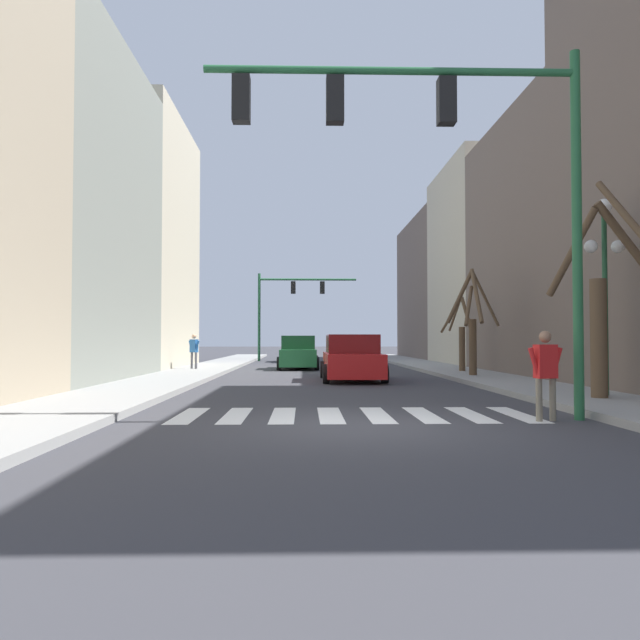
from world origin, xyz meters
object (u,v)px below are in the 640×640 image
(pedestrian_on_left_sidewalk, at_px, (194,348))
(pedestrian_on_right_sidewalk, at_px, (546,368))
(traffic_signal_near, at_px, (442,144))
(street_tree_right_mid, at_px, (472,323))
(car_parked_left_near, at_px, (298,350))
(street_tree_right_far, at_px, (461,337))
(car_parked_right_far, at_px, (298,354))
(traffic_signal_far, at_px, (288,297))
(street_lamp_right_corner, at_px, (604,256))
(street_tree_left_far, at_px, (604,300))
(car_at_intersection, at_px, (352,359))

(pedestrian_on_left_sidewalk, bearing_deg, pedestrian_on_right_sidewalk, 155.71)
(traffic_signal_near, relative_size, street_tree_right_mid, 1.75)
(car_parked_left_near, relative_size, street_tree_right_far, 1.43)
(car_parked_right_far, relative_size, pedestrian_on_right_sidewalk, 2.70)
(traffic_signal_near, bearing_deg, traffic_signal_far, 96.60)
(pedestrian_on_left_sidewalk, bearing_deg, car_parked_left_near, -72.26)
(traffic_signal_far, xyz_separation_m, pedestrian_on_left_sidewalk, (-3.81, -14.30, -3.25))
(street_lamp_right_corner, distance_m, pedestrian_on_right_sidewalk, 5.00)
(car_parked_left_near, distance_m, street_tree_left_far, 27.82)
(car_at_intersection, bearing_deg, car_parked_left_near, 6.52)
(car_parked_left_near, height_order, car_at_intersection, car_at_intersection)
(car_parked_left_near, bearing_deg, street_tree_left_far, 14.90)
(pedestrian_on_right_sidewalk, distance_m, street_tree_right_mid, 11.73)
(street_tree_left_far, bearing_deg, car_parked_right_far, 112.48)
(traffic_signal_far, height_order, street_tree_left_far, traffic_signal_far)
(car_at_intersection, relative_size, street_tree_right_far, 1.53)
(street_lamp_right_corner, xyz_separation_m, car_parked_left_near, (-7.47, 26.21, -2.65))
(street_tree_right_far, bearing_deg, pedestrian_on_left_sidewalk, 169.57)
(traffic_signal_near, height_order, street_tree_right_mid, traffic_signal_near)
(street_tree_right_mid, bearing_deg, car_parked_right_far, 128.18)
(traffic_signal_near, bearing_deg, car_parked_right_far, 98.11)
(street_tree_right_mid, height_order, street_tree_right_far, street_tree_right_mid)
(pedestrian_on_right_sidewalk, relative_size, street_tree_right_far, 0.51)
(traffic_signal_far, height_order, street_tree_right_mid, traffic_signal_far)
(traffic_signal_far, distance_m, street_lamp_right_corner, 29.01)
(pedestrian_on_left_sidewalk, bearing_deg, car_parked_right_far, -112.01)
(street_tree_left_far, bearing_deg, traffic_signal_far, 105.34)
(street_lamp_right_corner, relative_size, car_parked_left_near, 1.02)
(street_tree_left_far, bearing_deg, traffic_signal_near, -148.19)
(car_at_intersection, xyz_separation_m, pedestrian_on_right_sidewalk, (2.60, -11.05, 0.19))
(car_parked_left_near, xyz_separation_m, street_tree_left_far, (7.14, -26.84, 1.58))
(traffic_signal_far, height_order, car_parked_right_far, traffic_signal_far)
(traffic_signal_far, xyz_separation_m, street_tree_left_far, (7.81, -28.45, -1.98))
(traffic_signal_near, bearing_deg, pedestrian_on_right_sidewalk, -4.51)
(street_tree_right_mid, bearing_deg, pedestrian_on_left_sidewalk, 153.98)
(street_lamp_right_corner, height_order, street_tree_left_far, street_tree_left_far)
(pedestrian_on_left_sidewalk, xyz_separation_m, street_tree_right_mid, (11.02, -5.38, 0.99))
(car_parked_right_far, height_order, street_tree_right_mid, street_tree_right_mid)
(car_parked_right_far, bearing_deg, traffic_signal_far, -175.98)
(pedestrian_on_right_sidewalk, bearing_deg, car_at_intersection, -89.79)
(street_tree_right_far, bearing_deg, street_tree_left_far, -89.16)
(car_parked_left_near, relative_size, street_tree_left_far, 0.92)
(car_parked_right_far, distance_m, pedestrian_on_left_sidewalk, 5.39)
(traffic_signal_far, bearing_deg, street_tree_left_far, -74.66)
(street_tree_left_far, relative_size, street_tree_right_mid, 1.25)
(traffic_signal_far, bearing_deg, pedestrian_on_left_sidewalk, -104.91)
(street_lamp_right_corner, bearing_deg, street_tree_left_far, -117.51)
(traffic_signal_far, relative_size, pedestrian_on_left_sidewalk, 4.32)
(car_parked_right_far, relative_size, street_tree_left_far, 0.89)
(street_tree_left_far, distance_m, street_tree_right_far, 12.07)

